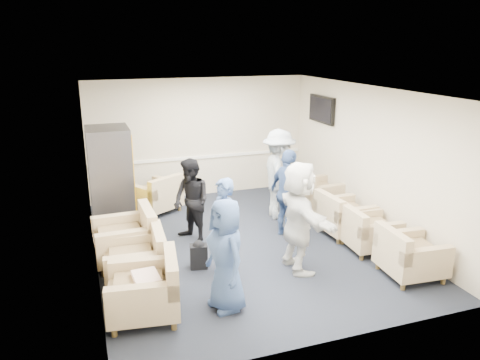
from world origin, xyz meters
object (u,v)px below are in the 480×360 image
object	(u,v)px
armchair_right_far	(314,194)
person_back_left	(191,201)
armchair_left_far	(128,240)
person_mid_right	(288,194)
armchair_left_mid	(139,262)
person_mid_left	(224,228)
armchair_left_near	(148,292)
armchair_right_near	(408,256)
person_front_right	(299,217)
person_back_right	(279,175)
vending_machine	(111,178)
person_front_left	(226,255)
armchair_right_midnear	(367,232)
armchair_corner	(157,196)
armchair_right_midfar	(342,217)

from	to	relation	value
armchair_right_far	person_back_left	distance (m)	2.95
armchair_left_far	person_mid_right	distance (m)	2.90
armchair_left_mid	person_mid_left	world-z (taller)	person_mid_left
armchair_left_near	person_mid_right	xyz separation A→B (m)	(2.81, 1.81, 0.46)
armchair_right_near	armchair_right_far	xyz separation A→B (m)	(0.05, 3.10, 0.01)
armchair_left_far	person_front_right	bearing A→B (deg)	63.55
armchair_left_mid	person_back_right	distance (m)	3.59
vending_machine	person_front_right	distance (m)	3.78
person_back_right	person_mid_right	size ratio (longest dim) A/B	1.11
armchair_left_near	person_front_left	distance (m)	1.11
armchair_right_far	person_front_left	world-z (taller)	person_front_left
armchair_left_near	person_front_left	bearing A→B (deg)	90.71
armchair_left_near	vending_machine	xyz separation A→B (m)	(-0.17, 3.33, 0.62)
armchair_left_far	person_back_right	bearing A→B (deg)	106.96
person_front_right	armchair_left_far	bearing A→B (deg)	67.19
armchair_right_midnear	armchair_right_far	distance (m)	2.08
vending_machine	person_mid_left	bearing A→B (deg)	-60.78
armchair_corner	person_back_right	xyz separation A→B (m)	(2.27, -1.11, 0.56)
armchair_left_far	armchair_right_far	bearing A→B (deg)	104.83
armchair_right_midnear	person_mid_right	size ratio (longest dim) A/B	0.53
armchair_left_near	armchair_right_near	bearing A→B (deg)	94.80
armchair_left_far	armchair_right_midnear	xyz separation A→B (m)	(3.91, -0.89, -0.05)
person_back_left	person_mid_right	world-z (taller)	person_mid_right
person_front_right	person_back_right	bearing A→B (deg)	-13.74
person_mid_right	person_front_right	size ratio (longest dim) A/B	0.93
armchair_corner	person_mid_left	size ratio (longest dim) A/B	0.77
armchair_right_midnear	person_front_right	xyz separation A→B (m)	(-1.43, -0.25, 0.55)
armchair_right_midnear	person_front_left	bearing A→B (deg)	111.85
armchair_left_mid	armchair_corner	world-z (taller)	armchair_left_mid
person_back_right	person_mid_right	distance (m)	0.98
armchair_corner	person_back_left	distance (m)	1.78
person_front_left	person_back_right	size ratio (longest dim) A/B	0.85
armchair_right_midnear	armchair_right_midfar	world-z (taller)	armchair_right_midfar
armchair_left_near	armchair_corner	size ratio (longest dim) A/B	0.85
person_front_left	person_mid_left	xyz separation A→B (m)	(0.24, 0.90, -0.00)
armchair_right_midfar	person_mid_right	bearing A→B (deg)	72.94
armchair_right_far	armchair_corner	size ratio (longest dim) A/B	0.77
person_front_left	armchair_left_near	bearing A→B (deg)	-107.37
armchair_right_midfar	person_front_left	bearing A→B (deg)	118.39
armchair_left_far	person_mid_right	world-z (taller)	person_mid_right
armchair_left_near	person_mid_right	size ratio (longest dim) A/B	0.61
armchair_left_near	person_front_left	world-z (taller)	person_front_left
armchair_left_mid	person_back_left	distance (m)	1.72
armchair_right_midnear	armchair_right_far	world-z (taller)	armchair_right_far
armchair_right_near	person_back_left	size ratio (longest dim) A/B	0.59
armchair_right_midnear	vending_machine	bearing A→B (deg)	61.32
armchair_right_far	person_mid_right	size ratio (longest dim) A/B	0.56
armchair_left_mid	vending_machine	distance (m)	2.50
armchair_corner	vending_machine	xyz separation A→B (m)	(-0.93, -0.54, 0.63)
armchair_corner	person_mid_left	distance (m)	3.17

